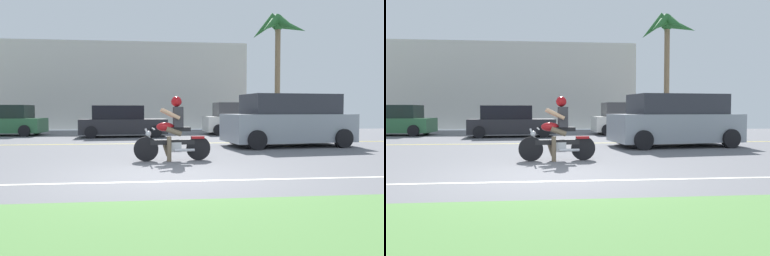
% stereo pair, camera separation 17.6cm
% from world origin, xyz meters
% --- Properties ---
extents(ground, '(56.00, 30.00, 0.04)m').
position_xyz_m(ground, '(0.00, 3.00, -0.02)').
color(ground, slate).
extents(grass_median, '(56.00, 3.80, 0.06)m').
position_xyz_m(grass_median, '(0.00, -4.10, 0.03)').
color(grass_median, '#548442').
rests_on(grass_median, ground).
extents(lane_line_near, '(50.40, 0.12, 0.01)m').
position_xyz_m(lane_line_near, '(0.00, -0.49, 0.00)').
color(lane_line_near, silver).
rests_on(lane_line_near, ground).
extents(lane_line_far, '(50.40, 0.12, 0.01)m').
position_xyz_m(lane_line_far, '(0.00, 7.57, 0.00)').
color(lane_line_far, yellow).
rests_on(lane_line_far, ground).
extents(motorcyclist, '(1.95, 0.64, 1.63)m').
position_xyz_m(motorcyclist, '(0.36, 2.41, 0.69)').
color(motorcyclist, black).
rests_on(motorcyclist, ground).
extents(suv_nearby, '(4.70, 2.71, 1.84)m').
position_xyz_m(suv_nearby, '(4.71, 5.99, 0.90)').
color(suv_nearby, '#8C939E').
rests_on(suv_nearby, ground).
extents(parked_car_0, '(4.45, 2.18, 1.53)m').
position_xyz_m(parked_car_0, '(-7.54, 13.23, 0.72)').
color(parked_car_0, '#2D663D').
rests_on(parked_car_0, ground).
extents(parked_car_1, '(4.17, 2.15, 1.49)m').
position_xyz_m(parked_car_1, '(-1.44, 11.59, 0.70)').
color(parked_car_1, '#232328').
rests_on(parked_car_1, ground).
extents(parked_car_2, '(3.70, 2.13, 1.67)m').
position_xyz_m(parked_car_2, '(4.54, 12.93, 0.77)').
color(parked_car_2, white).
rests_on(parked_car_2, ground).
extents(palm_tree_0, '(3.58, 3.67, 7.30)m').
position_xyz_m(palm_tree_0, '(7.85, 16.32, 6.05)').
color(palm_tree_0, '#846B4C').
rests_on(palm_tree_0, ground).
extents(building_far, '(18.83, 4.00, 5.82)m').
position_xyz_m(building_far, '(-2.83, 21.00, 2.91)').
color(building_far, beige).
rests_on(building_far, ground).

